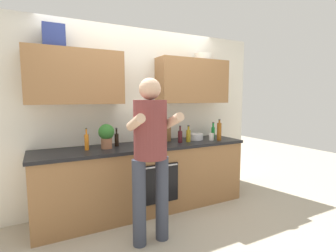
% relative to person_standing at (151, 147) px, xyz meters
% --- Properties ---
extents(ground_plane, '(12.00, 12.00, 0.00)m').
position_rel_person_standing_xyz_m(ground_plane, '(0.26, 0.75, -1.02)').
color(ground_plane, '#B2A893').
extents(back_wall_unit, '(4.00, 0.38, 2.50)m').
position_rel_person_standing_xyz_m(back_wall_unit, '(0.25, 1.02, 0.47)').
color(back_wall_unit, silver).
rests_on(back_wall_unit, ground).
extents(counter, '(2.84, 0.67, 0.90)m').
position_rel_person_standing_xyz_m(counter, '(0.26, 0.75, -0.57)').
color(counter, olive).
rests_on(counter, ground).
extents(person_standing, '(0.49, 0.45, 1.72)m').
position_rel_person_standing_xyz_m(person_standing, '(0.00, 0.00, 0.00)').
color(person_standing, '#383D4C').
rests_on(person_standing, ground).
extents(bottle_water, '(0.05, 0.05, 0.30)m').
position_rel_person_standing_xyz_m(bottle_water, '(0.13, 0.79, 0.00)').
color(bottle_water, silver).
rests_on(bottle_water, counter).
extents(bottle_oil, '(0.06, 0.06, 0.24)m').
position_rel_person_standing_xyz_m(bottle_oil, '(0.88, 0.68, -0.03)').
color(bottle_oil, olive).
rests_on(bottle_oil, counter).
extents(bottle_soy, '(0.05, 0.05, 0.24)m').
position_rel_person_standing_xyz_m(bottle_soy, '(-0.12, 0.84, -0.03)').
color(bottle_soy, black).
rests_on(bottle_soy, counter).
extents(bottle_juice, '(0.05, 0.05, 0.27)m').
position_rel_person_standing_xyz_m(bottle_juice, '(-0.51, 0.77, -0.02)').
color(bottle_juice, orange).
rests_on(bottle_juice, counter).
extents(bottle_wine, '(0.06, 0.06, 0.24)m').
position_rel_person_standing_xyz_m(bottle_wine, '(0.75, 0.69, -0.03)').
color(bottle_wine, '#471419').
rests_on(bottle_wine, counter).
extents(bottle_syrup, '(0.07, 0.07, 0.31)m').
position_rel_person_standing_xyz_m(bottle_syrup, '(1.36, 0.59, 0.01)').
color(bottle_syrup, '#8C4C14').
rests_on(bottle_syrup, counter).
extents(bottle_soda, '(0.06, 0.06, 0.24)m').
position_rel_person_standing_xyz_m(bottle_soda, '(1.43, 0.83, -0.03)').
color(bottle_soda, '#198C33').
rests_on(bottle_soda, counter).
extents(cup_coffee, '(0.07, 0.07, 0.10)m').
position_rel_person_standing_xyz_m(cup_coffee, '(1.26, 0.65, -0.07)').
color(cup_coffee, white).
rests_on(cup_coffee, counter).
extents(mixing_bowl, '(0.25, 0.25, 0.09)m').
position_rel_person_standing_xyz_m(mixing_bowl, '(1.08, 0.81, -0.08)').
color(mixing_bowl, silver).
rests_on(mixing_bowl, counter).
extents(knife_block, '(0.10, 0.14, 0.31)m').
position_rel_person_standing_xyz_m(knife_block, '(0.63, 0.91, 0.00)').
color(knife_block, brown).
rests_on(knife_block, counter).
extents(potted_herb, '(0.20, 0.20, 0.30)m').
position_rel_person_standing_xyz_m(potted_herb, '(-0.27, 0.76, 0.05)').
color(potted_herb, '#9E6647').
rests_on(potted_herb, counter).
extents(grocery_bag_bread, '(0.24, 0.21, 0.16)m').
position_rel_person_standing_xyz_m(grocery_bag_bread, '(0.35, 0.72, -0.04)').
color(grocery_bag_bread, tan).
rests_on(grocery_bag_bread, counter).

